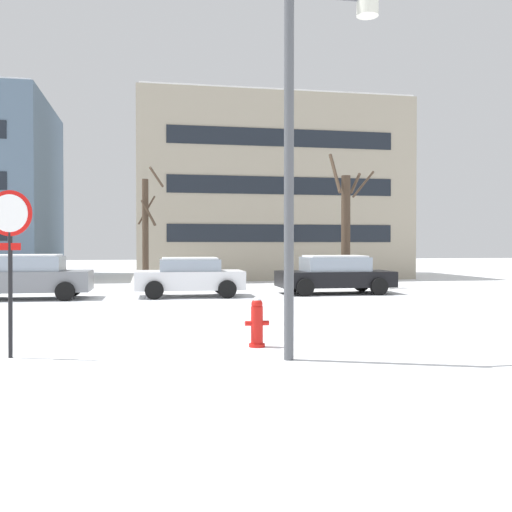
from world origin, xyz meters
name	(u,v)px	position (x,y,z in m)	size (l,w,h in m)	color
ground_plane	(71,339)	(0.00, 0.00, 0.00)	(120.00, 120.00, 0.00)	white
road_surface	(89,317)	(0.00, 3.54, 0.00)	(80.00, 9.09, 0.00)	silver
stop_sign	(10,240)	(-0.75, -1.72, 1.94)	(0.74, 0.19, 2.77)	black
fire_hydrant	(257,322)	(3.44, -1.49, 0.46)	(0.44, 0.30, 0.92)	red
street_lamp	(304,134)	(3.99, -2.76, 3.66)	(1.59, 0.36, 6.06)	#4C4F54
parked_car_gray	(28,276)	(-2.54, 9.10, 0.78)	(4.24, 2.11, 1.53)	slate
parked_car_white	(189,276)	(2.98, 9.10, 0.72)	(3.86, 2.20, 1.40)	white
parked_car_black	(335,274)	(8.49, 9.31, 0.74)	(4.35, 2.17, 1.45)	black
tree_far_left	(146,230)	(1.44, 13.71, 2.49)	(1.15, 1.25, 5.14)	#423326
tree_far_mid	(346,226)	(9.94, 12.18, 2.65)	(1.67, 1.73, 5.83)	#423326
building_far_right	(265,192)	(8.32, 21.69, 4.93)	(14.71, 8.91, 9.87)	#9E937F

